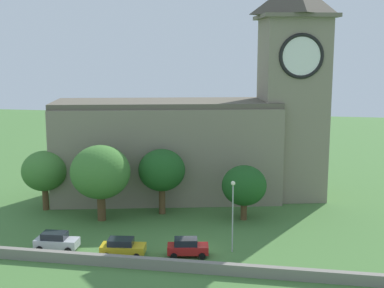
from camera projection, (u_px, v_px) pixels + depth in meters
The scene contains 11 objects.
ground_plane at pixel (214, 208), 68.82m from camera, with size 200.00×200.00×0.00m, color #477538.
church at pixel (209, 129), 72.65m from camera, with size 38.19×18.29×29.22m.
quay_barrier at pixel (184, 266), 49.22m from camera, with size 55.99×0.70×1.06m, color gray.
car_silver at pixel (56, 241), 54.44m from camera, with size 4.47×2.36×1.86m.
car_yellow at pixel (123, 247), 52.92m from camera, with size 4.58×2.67×1.76m.
car_red at pixel (187, 247), 52.77m from camera, with size 4.30×2.67×1.83m.
streetlamp_west_mid at pixel (233, 205), 53.21m from camera, with size 0.44×0.44×7.37m.
tree_by_tower at pixel (244, 186), 63.53m from camera, with size 5.34×5.34×6.63m.
tree_riverside_west at pixel (162, 170), 65.62m from camera, with size 5.76×5.76×8.15m.
tree_riverside_east at pixel (100, 172), 63.00m from camera, with size 7.09×7.09×9.11m.
tree_churchyard at pixel (44, 171), 67.32m from camera, with size 5.65×5.65×7.62m.
Camera 1 is at (9.11, -50.72, 20.27)m, focal length 50.00 mm.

